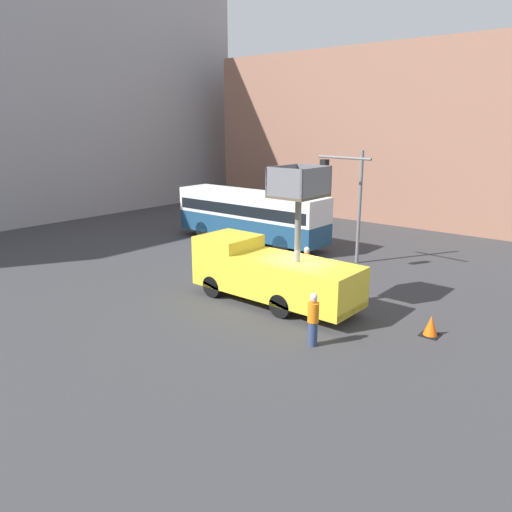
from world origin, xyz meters
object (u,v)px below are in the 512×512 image
object	(u,v)px
traffic_light_pole	(348,190)
road_worker_directing	(306,267)
road_worker_near_truck	(313,319)
utility_truck	(271,271)
traffic_cone_near_truck	(431,326)
city_bus	(251,213)

from	to	relation	value
traffic_light_pole	road_worker_directing	size ratio (longest dim) A/B	3.08
road_worker_directing	road_worker_near_truck	bearing A→B (deg)	165.73
traffic_light_pole	road_worker_near_truck	distance (m)	10.32
utility_truck	road_worker_near_truck	distance (m)	4.37
traffic_light_pole	traffic_cone_near_truck	distance (m)	9.54
utility_truck	traffic_light_pole	distance (m)	7.15
road_worker_near_truck	utility_truck	bearing A→B (deg)	137.20
utility_truck	traffic_cone_near_truck	size ratio (longest dim) A/B	9.91
road_worker_directing	traffic_cone_near_truck	size ratio (longest dim) A/B	2.61
road_worker_directing	traffic_cone_near_truck	distance (m)	6.58
road_worker_directing	traffic_light_pole	bearing A→B (deg)	-45.29
road_worker_near_truck	traffic_cone_near_truck	world-z (taller)	road_worker_near_truck
city_bus	road_worker_near_truck	bearing A→B (deg)	127.06
city_bus	traffic_cone_near_truck	xyz separation A→B (m)	(-6.73, -14.03, -1.53)
city_bus	utility_truck	bearing A→B (deg)	123.55
utility_truck	traffic_cone_near_truck	world-z (taller)	utility_truck
city_bus	road_worker_directing	distance (m)	9.29
city_bus	traffic_light_pole	bearing A→B (deg)	160.55
utility_truck	traffic_cone_near_truck	distance (m)	6.56
utility_truck	city_bus	size ratio (longest dim) A/B	0.71
city_bus	traffic_cone_near_truck	world-z (taller)	city_bus
utility_truck	road_worker_directing	bearing A→B (deg)	-0.75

